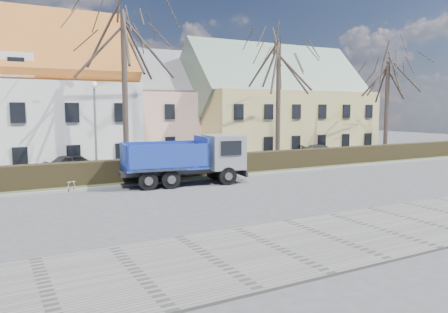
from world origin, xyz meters
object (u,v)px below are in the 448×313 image
cart_frame (68,186)px  parked_car_b (322,151)px  dump_truck (180,159)px  streetlight (96,132)px  parked_car_a (75,164)px

cart_frame → parked_car_b: size_ratio=0.17×
cart_frame → parked_car_b: (22.80, 6.21, 0.27)m
dump_truck → parked_car_b: dump_truck is taller
streetlight → parked_car_a: size_ratio=1.49×
dump_truck → cart_frame: size_ratio=10.95×
dump_truck → parked_car_b: 18.14m
dump_truck → parked_car_b: size_ratio=1.83×
streetlight → cart_frame: streetlight is taller
cart_frame → streetlight: bearing=51.0°
parked_car_b → streetlight: bearing=124.3°
dump_truck → cart_frame: 6.21m
dump_truck → parked_car_a: bearing=129.6°
streetlight → parked_car_b: bearing=10.0°
cart_frame → parked_car_b: 23.63m
parked_car_a → parked_car_b: parked_car_a is taller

